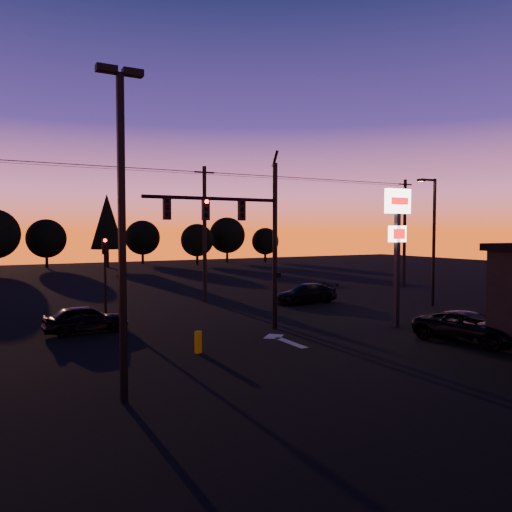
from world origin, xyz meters
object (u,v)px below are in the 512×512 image
(traffic_signal_mast, at_px, (246,227))
(pylon_sign, at_px, (397,227))
(streetlight, at_px, (433,236))
(car_right, at_px, (306,293))
(suv_parked, at_px, (470,327))
(bollard, at_px, (198,342))
(car_left, at_px, (86,319))
(secondary_signal, at_px, (105,265))
(parking_lot_light, at_px, (122,212))

(traffic_signal_mast, relative_size, pylon_sign, 1.26)
(streetlight, xyz_separation_m, car_right, (-6.30, 4.87, -3.79))
(traffic_signal_mast, distance_m, suv_parked, 10.77)
(traffic_signal_mast, distance_m, bollard, 6.33)
(traffic_signal_mast, distance_m, car_right, 10.89)
(streetlight, distance_m, car_right, 8.81)
(pylon_sign, xyz_separation_m, car_left, (-13.76, 5.82, -4.26))
(secondary_signal, xyz_separation_m, car_right, (12.61, -1.12, -2.23))
(parking_lot_light, height_order, car_left, parking_lot_light)
(parking_lot_light, distance_m, car_left, 11.33)
(traffic_signal_mast, bearing_deg, pylon_sign, -19.36)
(bollard, bearing_deg, parking_lot_light, -132.56)
(car_left, height_order, car_right, car_left)
(parking_lot_light, xyz_separation_m, suv_parked, (14.75, 0.39, -4.62))
(secondary_signal, bearing_deg, car_right, -5.07)
(pylon_sign, bearing_deg, bollard, -178.68)
(car_left, bearing_deg, pylon_sign, -115.62)
(traffic_signal_mast, xyz_separation_m, car_right, (7.71, 6.37, -4.30))
(suv_parked, bearing_deg, traffic_signal_mast, 124.32)
(streetlight, xyz_separation_m, suv_parked, (-6.66, -8.11, -3.77))
(parking_lot_light, bearing_deg, streetlight, 21.65)
(parking_lot_light, xyz_separation_m, bollard, (3.91, 4.25, -4.85))
(streetlight, xyz_separation_m, car_left, (-20.67, 1.82, -3.77))
(secondary_signal, distance_m, parking_lot_light, 14.90)
(parking_lot_light, xyz_separation_m, car_left, (0.74, 10.32, -4.62))
(traffic_signal_mast, distance_m, car_left, 8.59)
(car_left, height_order, suv_parked, car_left)
(traffic_signal_mast, distance_m, parking_lot_light, 10.19)
(pylon_sign, bearing_deg, parking_lot_light, -162.77)
(car_right, relative_size, suv_parked, 0.94)
(bollard, bearing_deg, streetlight, 13.63)
(pylon_sign, xyz_separation_m, streetlight, (6.91, 4.00, -0.49))
(traffic_signal_mast, height_order, pylon_sign, traffic_signal_mast)
(streetlight, relative_size, suv_parked, 1.72)
(streetlight, distance_m, bollard, 18.45)
(traffic_signal_mast, relative_size, bollard, 10.12)
(secondary_signal, relative_size, pylon_sign, 0.64)
(secondary_signal, height_order, streetlight, streetlight)
(secondary_signal, relative_size, bollard, 5.13)
(secondary_signal, height_order, suv_parked, secondary_signal)
(car_left, bearing_deg, car_right, -80.72)
(secondary_signal, bearing_deg, streetlight, -17.56)
(traffic_signal_mast, bearing_deg, secondary_signal, 123.19)
(traffic_signal_mast, height_order, parking_lot_light, parking_lot_light)
(bollard, xyz_separation_m, suv_parked, (10.84, -3.86, 0.22))
(secondary_signal, xyz_separation_m, parking_lot_light, (-2.50, -14.49, 2.41))
(pylon_sign, distance_m, suv_parked, 5.93)
(car_right, bearing_deg, suv_parked, -1.21)
(parking_lot_light, bearing_deg, traffic_signal_mast, 43.37)
(traffic_signal_mast, bearing_deg, streetlight, 6.14)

